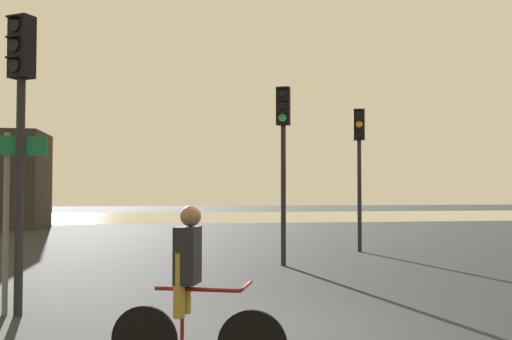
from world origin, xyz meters
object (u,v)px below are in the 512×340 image
(traffic_light_far_right, at_px, (359,152))
(direction_sign_post, at_px, (6,195))
(traffic_light_near_left, at_px, (21,106))
(cyclist, at_px, (191,290))
(traffic_light_center, at_px, (283,141))

(traffic_light_far_right, bearing_deg, direction_sign_post, 58.84)
(traffic_light_far_right, bearing_deg, traffic_light_near_left, 59.95)
(traffic_light_near_left, bearing_deg, cyclist, 160.38)
(traffic_light_near_left, bearing_deg, direction_sign_post, 9.00)
(traffic_light_center, bearing_deg, traffic_light_near_left, 63.13)
(traffic_light_far_right, relative_size, traffic_light_center, 0.98)
(direction_sign_post, xyz_separation_m, cyclist, (2.49, -3.17, -0.88))
(traffic_light_center, relative_size, cyclist, 2.59)
(direction_sign_post, distance_m, cyclist, 4.12)
(traffic_light_center, xyz_separation_m, cyclist, (-2.53, -7.72, -2.12))
(traffic_light_near_left, distance_m, cyclist, 4.40)
(traffic_light_center, bearing_deg, cyclist, 91.04)
(traffic_light_far_right, height_order, traffic_light_center, traffic_light_center)
(traffic_light_center, relative_size, direction_sign_post, 1.62)
(traffic_light_far_right, height_order, cyclist, traffic_light_far_right)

